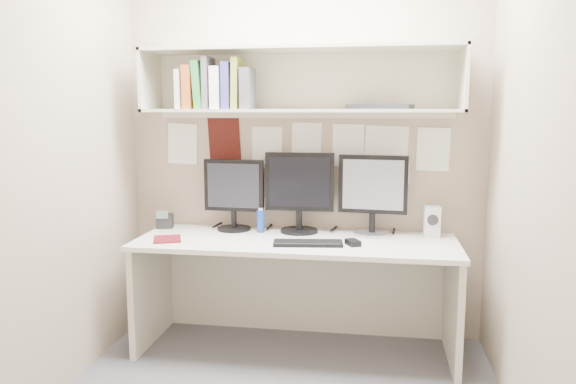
% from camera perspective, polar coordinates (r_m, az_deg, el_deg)
% --- Properties ---
extents(wall_back, '(2.40, 0.02, 2.60)m').
position_cam_1_polar(wall_back, '(3.79, 1.60, 4.80)').
color(wall_back, gray).
rests_on(wall_back, ground).
extents(wall_front, '(2.40, 0.02, 2.60)m').
position_cam_1_polar(wall_front, '(1.83, -6.54, 0.91)').
color(wall_front, gray).
rests_on(wall_front, ground).
extents(wall_left, '(0.02, 2.00, 2.60)m').
position_cam_1_polar(wall_left, '(3.24, -22.50, 3.56)').
color(wall_left, gray).
rests_on(wall_left, ground).
extents(wall_right, '(0.02, 2.00, 2.60)m').
position_cam_1_polar(wall_right, '(2.85, 23.45, 2.93)').
color(wall_right, gray).
rests_on(wall_right, ground).
extents(desk, '(2.00, 0.70, 0.73)m').
position_cam_1_polar(desk, '(3.63, 0.81, -10.42)').
color(desk, silver).
rests_on(desk, floor).
extents(overhead_hutch, '(2.00, 0.38, 0.40)m').
position_cam_1_polar(overhead_hutch, '(3.65, 1.34, 11.26)').
color(overhead_hutch, beige).
rests_on(overhead_hutch, wall_back).
extents(pinned_papers, '(1.92, 0.01, 0.48)m').
position_cam_1_polar(pinned_papers, '(3.79, 1.59, 4.04)').
color(pinned_papers, white).
rests_on(pinned_papers, wall_back).
extents(monitor_left, '(0.41, 0.22, 0.48)m').
position_cam_1_polar(monitor_left, '(3.78, -5.52, 0.01)').
color(monitor_left, black).
rests_on(monitor_left, desk).
extents(monitor_center, '(0.45, 0.25, 0.53)m').
position_cam_1_polar(monitor_center, '(3.69, 1.17, 0.22)').
color(monitor_center, black).
rests_on(monitor_center, desk).
extents(monitor_right, '(0.44, 0.24, 0.52)m').
position_cam_1_polar(monitor_right, '(3.66, 8.61, -0.03)').
color(monitor_right, '#A5A5AA').
rests_on(monitor_right, desk).
extents(keyboard, '(0.43, 0.20, 0.02)m').
position_cam_1_polar(keyboard, '(3.39, 2.05, -5.22)').
color(keyboard, black).
rests_on(keyboard, desk).
extents(mouse, '(0.11, 0.12, 0.03)m').
position_cam_1_polar(mouse, '(3.40, 6.61, -5.13)').
color(mouse, black).
rests_on(mouse, desk).
extents(speaker, '(0.10, 0.11, 0.20)m').
position_cam_1_polar(speaker, '(3.70, 14.41, -2.92)').
color(speaker, beige).
rests_on(speaker, desk).
extents(blue_bottle, '(0.05, 0.05, 0.16)m').
position_cam_1_polar(blue_bottle, '(3.72, -2.80, -2.95)').
color(blue_bottle, navy).
rests_on(blue_bottle, desk).
extents(maroon_notebook, '(0.23, 0.25, 0.01)m').
position_cam_1_polar(maroon_notebook, '(3.59, -12.16, -4.70)').
color(maroon_notebook, '#570F18').
rests_on(maroon_notebook, desk).
extents(desk_phone, '(0.12, 0.11, 0.13)m').
position_cam_1_polar(desk_phone, '(3.94, -12.41, -2.87)').
color(desk_phone, black).
rests_on(desk_phone, desk).
extents(book_stack, '(0.48, 0.20, 0.32)m').
position_cam_1_polar(book_stack, '(3.65, -7.32, 10.59)').
color(book_stack, silver).
rests_on(book_stack, overhead_hutch).
extents(hutch_tray, '(0.43, 0.26, 0.03)m').
position_cam_1_polar(hutch_tray, '(3.58, 9.30, 8.56)').
color(hutch_tray, black).
rests_on(hutch_tray, overhead_hutch).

